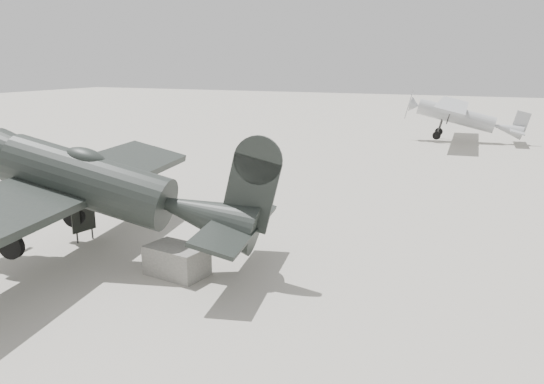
# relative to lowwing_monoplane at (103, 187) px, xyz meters

# --- Properties ---
(ground) EXTENTS (160.00, 160.00, 0.00)m
(ground) POSITION_rel_lowwing_monoplane_xyz_m (5.13, 3.14, -2.21)
(ground) COLOR gray
(ground) RESTS_ON ground
(lowwing_monoplane) EXTENTS (9.38, 13.02, 4.18)m
(lowwing_monoplane) POSITION_rel_lowwing_monoplane_xyz_m (0.00, 0.00, 0.00)
(lowwing_monoplane) COLOR black
(lowwing_monoplane) RESTS_ON ground
(highwing_monoplane) EXTENTS (8.09, 11.41, 3.24)m
(highwing_monoplane) POSITION_rel_lowwing_monoplane_xyz_m (6.97, 28.84, -0.18)
(highwing_monoplane) COLOR #A3A6A8
(highwing_monoplane) RESTS_ON ground
(equipment_block) EXTENTS (1.72, 1.21, 0.80)m
(equipment_block) POSITION_rel_lowwing_monoplane_xyz_m (2.33, 0.01, -1.81)
(equipment_block) COLOR slate
(equipment_block) RESTS_ON ground
(sign_board) EXTENTS (0.22, 0.84, 1.22)m
(sign_board) POSITION_rel_lowwing_monoplane_xyz_m (-1.95, 1.14, -1.48)
(sign_board) COLOR #333333
(sign_board) RESTS_ON ground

